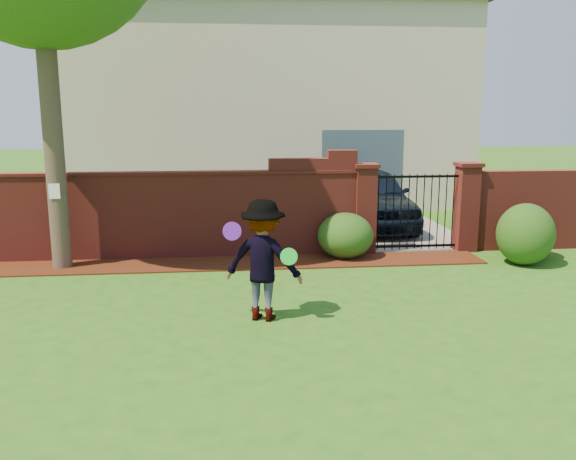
{
  "coord_description": "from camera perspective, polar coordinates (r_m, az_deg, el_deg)",
  "views": [
    {
      "loc": [
        -0.48,
        -8.01,
        2.96
      ],
      "look_at": [
        0.52,
        1.4,
        1.05
      ],
      "focal_mm": 37.18,
      "sensor_mm": 36.0,
      "label": 1
    }
  ],
  "objects": [
    {
      "name": "iron_gate",
      "position": [
        12.83,
        12.12,
        1.7
      ],
      "size": [
        1.78,
        0.03,
        1.6
      ],
      "color": "black",
      "rests_on": "ground"
    },
    {
      "name": "pillar_left",
      "position": [
        12.51,
        7.34,
        2.1
      ],
      "size": [
        0.5,
        0.5,
        1.88
      ],
      "color": "maroon",
      "rests_on": "ground"
    },
    {
      "name": "house",
      "position": [
        20.06,
        -1.85,
        11.98
      ],
      "size": [
        12.4,
        6.4,
        6.3
      ],
      "color": "beige",
      "rests_on": "ground"
    },
    {
      "name": "brick_wall",
      "position": [
        12.28,
        -13.13,
        1.57
      ],
      "size": [
        8.7,
        0.31,
        2.16
      ],
      "color": "maroon",
      "rests_on": "ground"
    },
    {
      "name": "pillar_right",
      "position": [
        13.19,
        16.69,
        2.19
      ],
      "size": [
        0.5,
        0.5,
        1.88
      ],
      "color": "maroon",
      "rests_on": "ground"
    },
    {
      "name": "frisbee_green",
      "position": [
        8.21,
        0.08,
        -2.55
      ],
      "size": [
        0.25,
        0.11,
        0.24
      ],
      "primitive_type": "cylinder",
      "rotation": [
        1.43,
        0.0,
        -0.25
      ],
      "color": "green",
      "rests_on": "man"
    },
    {
      "name": "ground",
      "position": [
        8.55,
        -2.48,
        -8.88
      ],
      "size": [
        80.0,
        80.0,
        0.01
      ],
      "primitive_type": "cube",
      "color": "#295916",
      "rests_on": "ground"
    },
    {
      "name": "mulch_bed",
      "position": [
        11.73,
        -8.16,
        -3.25
      ],
      "size": [
        11.1,
        1.08,
        0.03
      ],
      "primitive_type": "cube",
      "color": "#361509",
      "rests_on": "ground"
    },
    {
      "name": "shrub_middle",
      "position": [
        12.4,
        21.76,
        -0.38
      ],
      "size": [
        1.09,
        1.09,
        1.2
      ],
      "primitive_type": "ellipsoid",
      "color": "#174314",
      "rests_on": "ground"
    },
    {
      "name": "shrub_left",
      "position": [
        12.11,
        5.51,
        -0.54
      ],
      "size": [
        1.13,
        1.13,
        0.93
      ],
      "primitive_type": "ellipsoid",
      "color": "#174314",
      "rests_on": "ground"
    },
    {
      "name": "driveway",
      "position": [
        16.76,
        7.78,
        1.15
      ],
      "size": [
        3.2,
        8.0,
        0.01
      ],
      "primitive_type": "cube",
      "color": "slate",
      "rests_on": "ground"
    },
    {
      "name": "paper_notice",
      "position": [
        11.74,
        -21.45,
        3.47
      ],
      "size": [
        0.2,
        0.01,
        0.28
      ],
      "primitive_type": "cube",
      "color": "white",
      "rests_on": "tree"
    },
    {
      "name": "man",
      "position": [
        8.43,
        -2.48,
        -2.95
      ],
      "size": [
        1.28,
        0.99,
        1.74
      ],
      "primitive_type": "imported",
      "rotation": [
        0.0,
        0.0,
        2.79
      ],
      "color": "gray",
      "rests_on": "ground"
    },
    {
      "name": "car",
      "position": [
        15.25,
        7.98,
        3.02
      ],
      "size": [
        1.83,
        4.5,
        1.53
      ],
      "primitive_type": "imported",
      "rotation": [
        0.0,
        0.0,
        0.0
      ],
      "color": "black",
      "rests_on": "ground"
    },
    {
      "name": "frisbee_purple",
      "position": [
        8.25,
        -5.38,
        -0.11
      ],
      "size": [
        0.27,
        0.1,
        0.26
      ],
      "primitive_type": "cylinder",
      "rotation": [
        1.36,
        0.0,
        0.1
      ],
      "color": "purple",
      "rests_on": "man"
    },
    {
      "name": "brick_wall_return",
      "position": [
        14.1,
        24.19,
        1.8
      ],
      "size": [
        4.0,
        0.25,
        1.7
      ],
      "primitive_type": "cube",
      "color": "maroon",
      "rests_on": "ground"
    },
    {
      "name": "shrub_right",
      "position": [
        13.04,
        22.02,
        -0.5
      ],
      "size": [
        1.03,
        1.03,
        0.91
      ],
      "primitive_type": "ellipsoid",
      "color": "#174314",
      "rests_on": "ground"
    }
  ]
}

